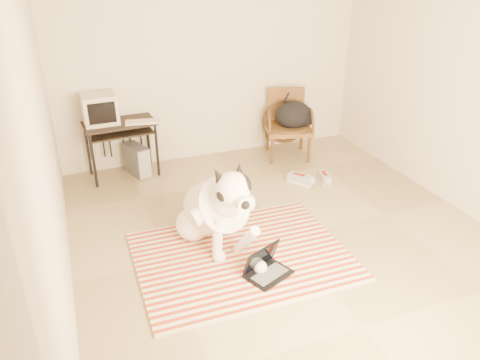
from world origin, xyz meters
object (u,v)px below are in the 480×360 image
crt_monitor (100,109)px  pc_tower (137,160)px  dog (216,209)px  computer_desk (120,130)px  rattan_chair (288,124)px  laptop (266,267)px  backpack (295,116)px

crt_monitor → pc_tower: bearing=-12.7°
dog → computer_desk: bearing=107.5°
crt_monitor → pc_tower: (0.36, -0.08, -0.68)m
pc_tower → rattan_chair: rattan_chair is taller
pc_tower → rattan_chair: size_ratio=0.49×
computer_desk → rattan_chair: (2.17, -0.13, -0.15)m
laptop → crt_monitor: bearing=112.1°
dog → laptop: dog is taller
computer_desk → laptop: bearing=-71.4°
computer_desk → crt_monitor: bearing=162.5°
laptop → computer_desk: (-0.83, 2.47, 0.51)m
laptop → backpack: (1.40, 2.27, 0.49)m
computer_desk → rattan_chair: size_ratio=0.98×
dog → laptop: (0.24, -0.60, -0.30)m
computer_desk → crt_monitor: (-0.20, 0.06, 0.27)m
dog → crt_monitor: crt_monitor is taller
rattan_chair → backpack: 0.16m
computer_desk → pc_tower: bearing=-6.4°
dog → backpack: dog is taller
crt_monitor → rattan_chair: bearing=-4.6°
dog → backpack: 2.34m
computer_desk → crt_monitor: size_ratio=2.14×
backpack → dog: bearing=-134.6°
computer_desk → backpack: size_ratio=1.64×
laptop → crt_monitor: 2.84m
laptop → pc_tower: (-0.67, 2.45, 0.10)m
laptop → pc_tower: size_ratio=1.04×
dog → pc_tower: dog is taller
laptop → computer_desk: computer_desk is taller
dog → pc_tower: (-0.43, 1.85, -0.20)m
pc_tower → backpack: backpack is taller
rattan_chair → dog: bearing=-132.2°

